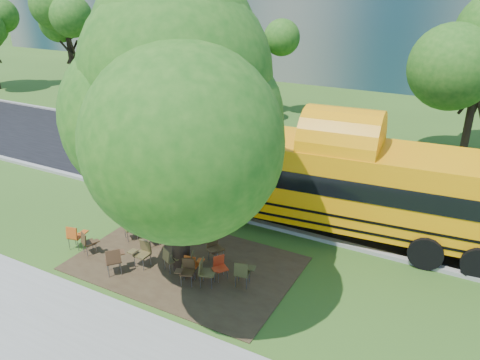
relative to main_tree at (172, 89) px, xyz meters
The scene contains 31 objects.
ground 5.92m from the main_tree, 143.18° to the left, with size 160.00×160.00×0.00m, color #2A4C18.
sidewalk 7.18m from the main_tree, 104.73° to the right, with size 60.00×4.00×0.04m, color gray.
dirt_patch 5.75m from the main_tree, 106.95° to the left, with size 7.00×4.50×0.03m, color #382819.
asphalt_road 9.76m from the main_tree, 97.99° to the left, with size 80.00×8.00×0.04m, color black.
kerb_near 6.94m from the main_tree, 106.03° to the left, with size 80.00×0.25×0.14m, color gray.
kerb_far 13.26m from the main_tree, 95.26° to the left, with size 80.00×0.25×0.14m, color gray.
bg_tree_0 19.08m from the main_tree, 133.46° to the left, with size 5.20×5.20×7.18m.
bg_tree_1 26.37m from the main_tree, 143.13° to the left, with size 6.00×6.00×8.40m.
bg_tree_2 17.96m from the main_tree, 109.93° to the left, with size 4.80×4.80×6.62m.
main_tree is the anchor object (origin of this frame).
school_bus 6.99m from the main_tree, 55.58° to the left, with size 13.63×4.14×3.28m.
chair_0 6.54m from the main_tree, behind, with size 0.60×0.62×0.88m.
chair_1 6.23m from the main_tree, 167.34° to the right, with size 0.66×0.52×0.81m.
chair_2 5.56m from the main_tree, 144.16° to the right, with size 0.65×0.82×0.95m.
chair_3 5.36m from the main_tree, 160.73° to the right, with size 0.59×0.52×0.89m.
chair_4 5.26m from the main_tree, 132.81° to the right, with size 0.67×0.53×0.82m.
chair_5 5.31m from the main_tree, 42.98° to the right, with size 0.56×0.62×0.82m.
chair_6 5.27m from the main_tree, 21.17° to the right, with size 0.66×0.56×0.82m.
chair_7 5.34m from the main_tree, 18.78° to the right, with size 0.66×0.60×0.89m.
chair_8 5.88m from the main_tree, 165.12° to the left, with size 0.57×0.72×0.85m.
chair_9 5.59m from the main_tree, 155.17° to the left, with size 0.69×0.54×0.84m.
chair_10 5.47m from the main_tree, 121.00° to the left, with size 0.60×0.76×0.94m.
chair_11 5.29m from the main_tree, 19.80° to the right, with size 0.55×0.55×0.81m.
chair_12 5.32m from the main_tree, 54.04° to the left, with size 0.58×0.74×0.90m.
chair_13 5.63m from the main_tree, ahead, with size 0.60×0.62×0.88m.
chair_14 5.44m from the main_tree, ahead, with size 0.52×0.66×0.78m.
black_car 10.96m from the main_tree, 142.93° to the left, with size 1.62×4.03×1.37m, color black.
bg_car_silver 19.74m from the main_tree, 142.45° to the left, with size 1.40×4.02×1.32m, color gray.
bg_car_red 15.07m from the main_tree, 135.59° to the left, with size 2.42×5.26×1.46m, color #5D1015.
pedestrian_a 21.54m from the main_tree, 137.60° to the left, with size 0.71×0.46×1.94m, color navy.
pedestrian_b 25.47m from the main_tree, 142.26° to the left, with size 0.86×0.67×1.76m, color brown.
Camera 1 is at (8.65, -10.96, 8.45)m, focal length 35.00 mm.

